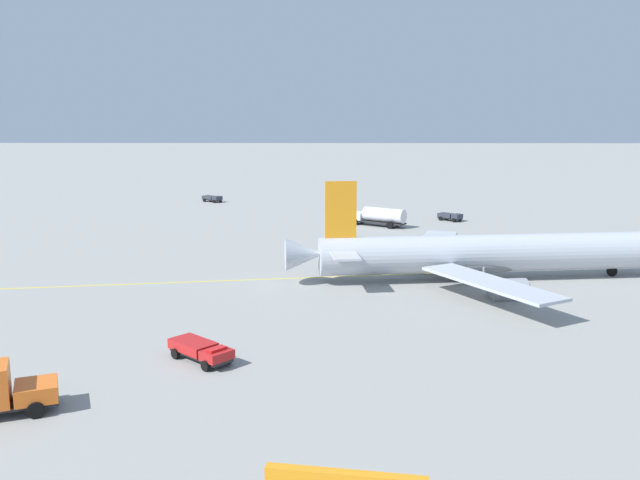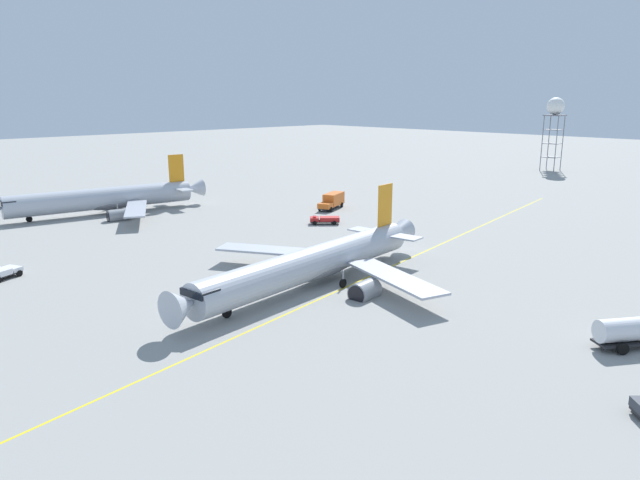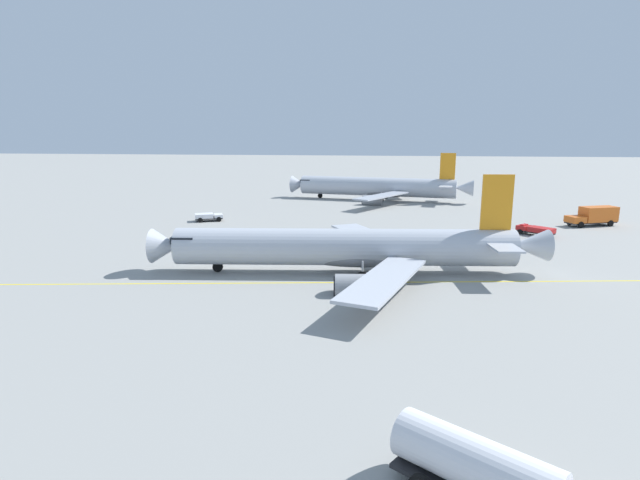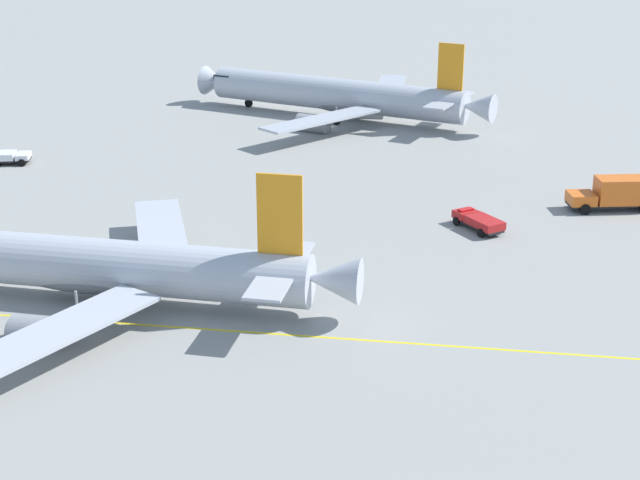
{
  "view_description": "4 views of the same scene",
  "coord_description": "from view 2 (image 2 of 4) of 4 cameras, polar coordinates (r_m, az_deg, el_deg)",
  "views": [
    {
      "loc": [
        -20.72,
        -71.28,
        17.6
      ],
      "look_at": [
        -21.33,
        -5.0,
        5.02
      ],
      "focal_mm": 38.63,
      "sensor_mm": 36.0,
      "label": 1
    },
    {
      "loc": [
        42.84,
        48.34,
        22.19
      ],
      "look_at": [
        -7.05,
        -2.84,
        4.72
      ],
      "focal_mm": 32.93,
      "sensor_mm": 36.0,
      "label": 2
    },
    {
      "loc": [
        -8.21,
        50.68,
        14.59
      ],
      "look_at": [
        -0.97,
        -0.77,
        3.5
      ],
      "focal_mm": 27.9,
      "sensor_mm": 36.0,
      "label": 3
    },
    {
      "loc": [
        -41.19,
        56.15,
        29.42
      ],
      "look_at": [
        -21.33,
        -5.0,
        5.14
      ],
      "focal_mm": 54.3,
      "sensor_mm": 36.0,
      "label": 4
    }
  ],
  "objects": [
    {
      "name": "fuel_tanker_truck",
      "position": [
        61.13,
        28.68,
        -7.74
      ],
      "size": [
        8.97,
        7.01,
        2.87
      ],
      "rotation": [
        0.0,
        0.0,
        2.56
      ],
      "color": "#232326",
      "rests_on": "ground_plane"
    },
    {
      "name": "pushback_tug_truck",
      "position": [
        83.54,
        -28.62,
        -2.82
      ],
      "size": [
        5.15,
        3.99,
        1.3
      ],
      "rotation": [
        0.0,
        0.0,
        3.55
      ],
      "color": "#232326",
      "rests_on": "ground_plane"
    },
    {
      "name": "ops_pickup_truck",
      "position": [
        105.17,
        0.47,
        2.01
      ],
      "size": [
        5.2,
        5.0,
        1.41
      ],
      "rotation": [
        0.0,
        0.0,
        5.54
      ],
      "color": "#232326",
      "rests_on": "ground_plane"
    },
    {
      "name": "taxiway_centreline",
      "position": [
        65.18,
        -0.95,
        -6.17
      ],
      "size": [
        169.63,
        27.68,
        0.01
      ],
      "rotation": [
        0.0,
        0.0,
        0.16
      ],
      "color": "yellow",
      "rests_on": "ground_plane"
    },
    {
      "name": "catering_truck_truck",
      "position": [
        119.69,
        1.2,
        3.86
      ],
      "size": [
        8.7,
        5.36,
        3.1
      ],
      "rotation": [
        0.0,
        0.0,
        0.37
      ],
      "color": "#232326",
      "rests_on": "ground_plane"
    },
    {
      "name": "airliner_secondary",
      "position": [
        121.49,
        -20.17,
        3.73
      ],
      "size": [
        41.05,
        37.03,
        10.87
      ],
      "rotation": [
        0.0,
        0.0,
        -0.16
      ],
      "color": "#B2B7C1",
      "rests_on": "ground_plane"
    },
    {
      "name": "ground_plane",
      "position": [
        68.29,
        -2.59,
        -5.24
      ],
      "size": [
        600.0,
        600.0,
        0.0
      ],
      "primitive_type": "plane",
      "color": "gray"
    },
    {
      "name": "airliner_main",
      "position": [
        70.66,
        -0.54,
        -2.34
      ],
      "size": [
        42.21,
        34.44,
        11.14
      ],
      "rotation": [
        0.0,
        0.0,
        0.11
      ],
      "color": "#B2B7C1",
      "rests_on": "ground_plane"
    },
    {
      "name": "radar_tower",
      "position": [
        195.24,
        21.9,
        11.66
      ],
      "size": [
        5.23,
        5.23,
        22.09
      ],
      "color": "slate",
      "rests_on": "ground_plane"
    }
  ]
}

